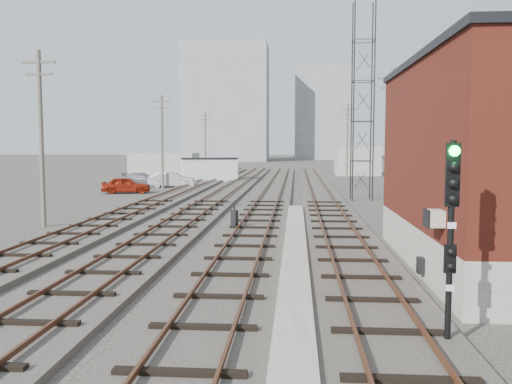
# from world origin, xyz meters

# --- Properties ---
(ground) EXTENTS (320.00, 320.00, 0.00)m
(ground) POSITION_xyz_m (0.00, 60.00, 0.00)
(ground) COLOR #282621
(ground) RESTS_ON ground
(track_right) EXTENTS (3.20, 90.00, 0.39)m
(track_right) POSITION_xyz_m (2.50, 39.00, 0.11)
(track_right) COLOR #332D28
(track_right) RESTS_ON ground
(track_mid_right) EXTENTS (3.20, 90.00, 0.39)m
(track_mid_right) POSITION_xyz_m (-1.50, 39.00, 0.11)
(track_mid_right) COLOR #332D28
(track_mid_right) RESTS_ON ground
(track_mid_left) EXTENTS (3.20, 90.00, 0.39)m
(track_mid_left) POSITION_xyz_m (-5.50, 39.00, 0.11)
(track_mid_left) COLOR #332D28
(track_mid_left) RESTS_ON ground
(track_left) EXTENTS (3.20, 90.00, 0.39)m
(track_left) POSITION_xyz_m (-9.50, 39.00, 0.11)
(track_left) COLOR #332D28
(track_left) RESTS_ON ground
(platform_curb) EXTENTS (0.90, 28.00, 0.26)m
(platform_curb) POSITION_xyz_m (0.50, 14.00, 0.13)
(platform_curb) COLOR gray
(platform_curb) RESTS_ON ground
(brick_building) EXTENTS (6.54, 12.20, 7.22)m
(brick_building) POSITION_xyz_m (7.50, 12.00, 3.63)
(brick_building) COLOR gray
(brick_building) RESTS_ON ground
(lattice_tower) EXTENTS (1.60, 1.60, 15.00)m
(lattice_tower) POSITION_xyz_m (5.50, 35.00, 7.50)
(lattice_tower) COLOR black
(lattice_tower) RESTS_ON ground
(utility_pole_left_a) EXTENTS (1.80, 0.24, 9.00)m
(utility_pole_left_a) POSITION_xyz_m (-12.50, 20.00, 4.80)
(utility_pole_left_a) COLOR #595147
(utility_pole_left_a) RESTS_ON ground
(utility_pole_left_b) EXTENTS (1.80, 0.24, 9.00)m
(utility_pole_left_b) POSITION_xyz_m (-12.50, 45.00, 4.80)
(utility_pole_left_b) COLOR #595147
(utility_pole_left_b) RESTS_ON ground
(utility_pole_left_c) EXTENTS (1.80, 0.24, 9.00)m
(utility_pole_left_c) POSITION_xyz_m (-12.50, 70.00, 4.80)
(utility_pole_left_c) COLOR #595147
(utility_pole_left_c) RESTS_ON ground
(utility_pole_right_a) EXTENTS (1.80, 0.24, 9.00)m
(utility_pole_right_a) POSITION_xyz_m (6.50, 28.00, 4.80)
(utility_pole_right_a) COLOR #595147
(utility_pole_right_a) RESTS_ON ground
(utility_pole_right_b) EXTENTS (1.80, 0.24, 9.00)m
(utility_pole_right_b) POSITION_xyz_m (6.50, 58.00, 4.80)
(utility_pole_right_b) COLOR #595147
(utility_pole_right_b) RESTS_ON ground
(apartment_left) EXTENTS (22.00, 14.00, 30.00)m
(apartment_left) POSITION_xyz_m (-18.00, 135.00, 15.00)
(apartment_left) COLOR gray
(apartment_left) RESTS_ON ground
(apartment_right) EXTENTS (16.00, 12.00, 26.00)m
(apartment_right) POSITION_xyz_m (8.00, 150.00, 13.00)
(apartment_right) COLOR gray
(apartment_right) RESTS_ON ground
(shed_left) EXTENTS (8.00, 5.00, 3.20)m
(shed_left) POSITION_xyz_m (-16.00, 60.00, 1.60)
(shed_left) COLOR gray
(shed_left) RESTS_ON ground
(shed_right) EXTENTS (6.00, 6.00, 4.00)m
(shed_right) POSITION_xyz_m (9.00, 70.00, 2.00)
(shed_right) COLOR gray
(shed_right) RESTS_ON ground
(signal_mast) EXTENTS (0.40, 0.42, 4.33)m
(signal_mast) POSITION_xyz_m (3.70, 4.35, 2.59)
(signal_mast) COLOR gray
(signal_mast) RESTS_ON ground
(switch_stand) EXTENTS (0.37, 0.37, 1.22)m
(switch_stand) POSITION_xyz_m (-2.49, 19.32, 0.58)
(switch_stand) COLOR black
(switch_stand) RESTS_ON ground
(site_trailer) EXTENTS (7.01, 4.47, 2.73)m
(site_trailer) POSITION_xyz_m (-9.56, 55.32, 1.38)
(site_trailer) COLOR silver
(site_trailer) RESTS_ON ground
(car_red) EXTENTS (4.47, 2.46, 1.44)m
(car_red) POSITION_xyz_m (-14.33, 39.38, 0.72)
(car_red) COLOR maroon
(car_red) RESTS_ON ground
(car_silver) EXTENTS (4.72, 1.97, 1.52)m
(car_silver) POSITION_xyz_m (-11.85, 46.29, 0.76)
(car_silver) COLOR #B4B5BC
(car_silver) RESTS_ON ground
(car_grey) EXTENTS (4.65, 2.27, 1.30)m
(car_grey) POSITION_xyz_m (-15.66, 48.77, 0.65)
(car_grey) COLOR slate
(car_grey) RESTS_ON ground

